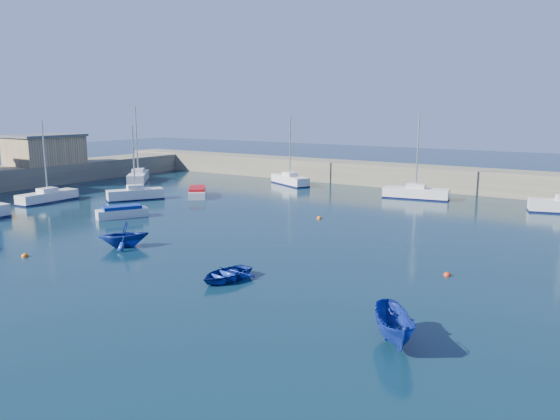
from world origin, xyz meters
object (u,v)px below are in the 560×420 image
Objects in this scene: sailboat_3 at (135,194)px; dinghy_center at (225,274)px; sailboat_2 at (48,196)px; sailboat_6 at (416,193)px; brick_shed_a at (45,150)px; motorboat_2 at (197,192)px; sailboat_4 at (138,177)px; dinghy_left at (124,235)px; motorboat_1 at (122,212)px; sailboat_5 at (290,180)px; dinghy_right at (395,327)px.

dinghy_center is at bearing -1.89° from sailboat_3.
sailboat_2 is 37.64m from sailboat_6.
brick_shed_a reaches higher than motorboat_2.
sailboat_2 is 32.59m from dinghy_center.
sailboat_4 is 43.13m from dinghy_center.
dinghy_left is at bearing -24.91° from sailboat_2.
dinghy_left is (8.21, -6.76, 0.37)m from motorboat_1.
sailboat_6 is 1.80× the size of motorboat_2.
dinghy_center is (1.06, -32.41, -0.27)m from sailboat_6.
sailboat_4 reaches higher than sailboat_6.
brick_shed_a is 0.94× the size of sailboat_5.
sailboat_2 is 0.93× the size of sailboat_6.
sailboat_4 is at bearing 100.33° from sailboat_2.
motorboat_2 is at bearing 109.96° from dinghy_right.
dinghy_right is (11.92, -35.02, 0.09)m from sailboat_6.
brick_shed_a is 2.46× the size of dinghy_left.
motorboat_1 is at bearing -9.27° from sailboat_2.
sailboat_4 reaches higher than dinghy_right.
sailboat_5 is at bearing 30.97° from brick_shed_a.
sailboat_2 reaches higher than motorboat_1.
sailboat_3 is 1.55× the size of motorboat_2.
dinghy_left is (33.57, -16.30, -3.24)m from brick_shed_a.
sailboat_5 is at bearing 74.79° from sailboat_6.
sailboat_5 is at bearing 140.31° from dinghy_left.
sailboat_2 is 8.61m from sailboat_3.
sailboat_4 is at bearing 92.03° from sailboat_6.
sailboat_3 is 2.06× the size of dinghy_right.
dinghy_right is (54.82, -20.74, -3.39)m from brick_shed_a.
sailboat_2 is at bearing -173.69° from motorboat_2.
sailboat_6 is at bearing 33.01° from sailboat_2.
sailboat_3 is at bearing -85.04° from sailboat_4.
sailboat_2 reaches higher than dinghy_left.
sailboat_5 is at bearing 99.31° from sailboat_3.
dinghy_center is (18.60, -8.59, -0.14)m from motorboat_1.
sailboat_5 is at bearing 94.19° from dinghy_right.
brick_shed_a reaches higher than motorboat_1.
sailboat_2 is 2.23× the size of dinghy_right.
sailboat_6 is at bearing -68.21° from sailboat_5.
dinghy_center is (43.95, -18.13, -3.75)m from brick_shed_a.
motorboat_1 is at bearing -87.21° from sailboat_4.
motorboat_2 is 1.50× the size of dinghy_left.
brick_shed_a is at bearing 145.59° from motorboat_2.
sailboat_3 is at bearing 37.90° from sailboat_2.
sailboat_4 is 1.97× the size of motorboat_2.
sailboat_6 is at bearing 65.80° from sailboat_3.
sailboat_5 reaches higher than dinghy_right.
dinghy_center is (17.66, -33.92, -0.27)m from sailboat_5.
sailboat_3 reaches higher than brick_shed_a.
motorboat_2 is at bearing 141.16° from dinghy_center.
motorboat_2 is at bearing 110.53° from sailboat_6.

